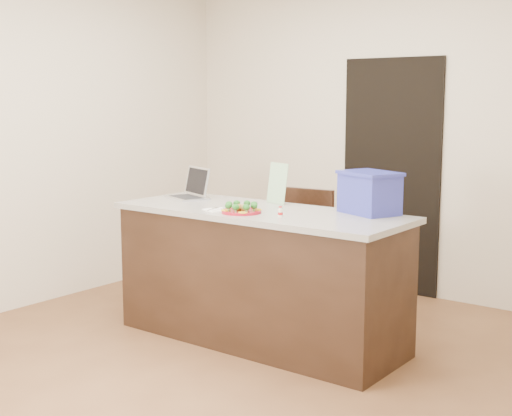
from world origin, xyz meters
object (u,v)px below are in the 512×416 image
Objects in this scene: yogurt_bottle at (280,212)px; blue_box at (369,192)px; plate at (241,211)px; napkin at (216,210)px; laptop at (192,190)px; island at (260,275)px; chair at (300,244)px.

yogurt_bottle is 0.61m from blue_box.
plate is at bearing -122.07° from blue_box.
blue_box is at bearing 29.29° from napkin.
yogurt_bottle is at bearing 4.33° from laptop.
island is 2.12× the size of chair.
laptop reaches higher than island.
laptop reaches higher than plate.
yogurt_bottle is at bearing -107.69° from blue_box.
blue_box is at bearing 49.70° from yogurt_bottle.
napkin is 0.32× the size of blue_box.
plate is 3.88× the size of yogurt_bottle.
blue_box reaches higher than napkin.
napkin is 0.64m from laptop.
plate is 0.30m from yogurt_bottle.
chair is (-0.12, 0.87, -0.38)m from plate.
yogurt_bottle reaches higher than napkin.
napkin is 2.15× the size of yogurt_bottle.
plate is at bearing -92.53° from island.
blue_box is 0.47× the size of chair.
plate is at bearing -174.74° from yogurt_bottle.
laptop is (-0.74, 0.33, 0.05)m from plate.
plate is 0.81m from laptop.
island is at bearing 150.13° from yogurt_bottle.
napkin is 0.15× the size of chair.
blue_box is (0.88, 0.49, 0.14)m from napkin.
laptop is (-0.75, 0.14, 0.52)m from island.
napkin is 0.50m from yogurt_bottle.
plate reaches higher than island.
yogurt_bottle reaches higher than plate.
laptop is at bearing 147.40° from napkin.
napkin is (-0.21, -0.20, 0.46)m from island.
blue_box reaches higher than laptop.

